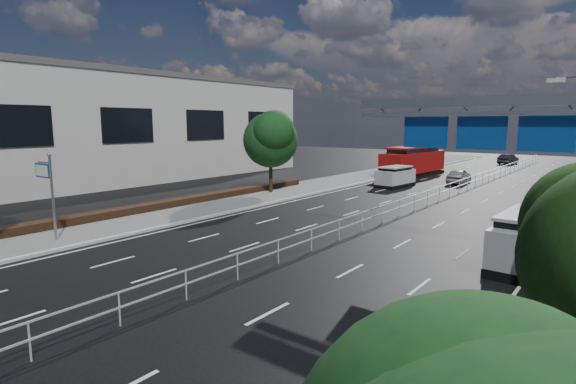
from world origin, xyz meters
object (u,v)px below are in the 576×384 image
Objects in this scene: near_car_silver at (459,176)px; parked_car_dark at (575,197)px; white_minivan at (395,177)px; silver_minivan at (533,241)px; toilet_sign at (47,182)px; overhead_gantry at (500,126)px; red_bus at (413,161)px; near_car_dark at (508,159)px; parked_car_teal at (555,221)px.

near_car_silver is 0.87× the size of parked_car_dark.
white_minivan is 22.89m from silver_minivan.
parked_car_dark is at bearing 92.38° from silver_minivan.
toilet_sign is at bearing -94.73° from white_minivan.
overhead_gantry is at bearing 29.60° from toilet_sign.
white_minivan is at bearing -74.11° from red_bus.
red_bus reaches higher than silver_minivan.
toilet_sign is 1.02× the size of near_car_dark.
red_bus is (-1.84, 8.63, 0.77)m from white_minivan.
silver_minivan reaches higher than parked_car_dark.
white_minivan reaches higher than near_car_silver.
toilet_sign is 0.90× the size of parked_car_dark.
toilet_sign is 0.98× the size of white_minivan.
overhead_gantry is 17.01m from parked_car_dark.
silver_minivan is at bearing -93.21° from parked_car_dark.
near_car_dark is at bearing 105.43° from parked_car_dark.
near_car_dark is 0.79× the size of parked_car_teal.
red_bus is at bearing 143.58° from parked_car_dark.
overhead_gantry is at bearing -110.03° from parked_car_teal.
red_bus is at bearing 122.94° from silver_minivan.
red_bus reaches higher than white_minivan.
white_minivan is 14.07m from parked_car_dark.
near_car_dark is at bearing 98.60° from parked_car_teal.
near_car_dark is at bearing 81.75° from toilet_sign.
overhead_gantry is 0.94× the size of red_bus.
silver_minivan is 1.01× the size of parked_car_teal.
parked_car_dark is at bearing -29.35° from red_bus.
near_car_silver is 12.50m from parked_car_dark.
toilet_sign is at bearing -145.71° from parked_car_teal.
red_bus is 2.03× the size of parked_car_teal.
red_bus is at bearing 85.01° from near_car_dark.
parked_car_dark is (19.25, 26.26, -2.24)m from toilet_sign.
white_minivan is 0.82× the size of parked_car_teal.
parked_car_teal is at bearing 75.77° from overhead_gantry.
near_car_dark is 0.88× the size of parked_car_dark.
toilet_sign is 0.40× the size of red_bus.
overhead_gantry is 2.32× the size of white_minivan.
white_minivan is 18.26m from parked_car_teal.
near_car_silver is at bearing 99.72° from near_car_dark.
near_car_silver reaches higher than parked_car_dark.
white_minivan is at bearing 79.29° from toilet_sign.
overhead_gantry reaches higher than red_bus.
near_car_silver is (5.74, -2.93, -0.96)m from red_bus.
red_bus is at bearing 121.96° from parked_car_teal.
silver_minivan reaches higher than near_car_dark.
toilet_sign reaches higher than white_minivan.
near_car_silver is at bearing 115.27° from silver_minivan.
white_minivan reaches higher than near_car_dark.
near_car_silver is at bearing -23.16° from red_bus.
overhead_gantry is at bearing 174.72° from silver_minivan.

